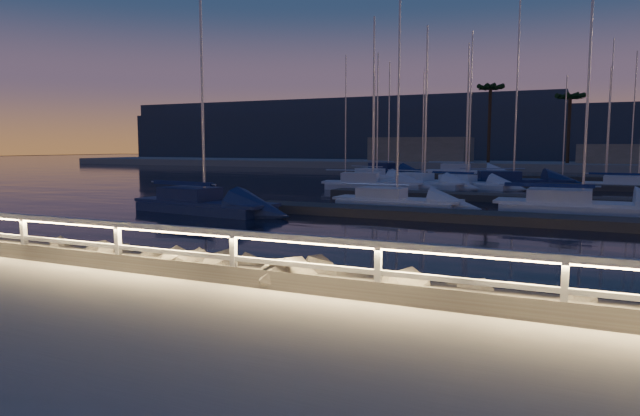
% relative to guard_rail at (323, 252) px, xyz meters
% --- Properties ---
extents(ground, '(400.00, 400.00, 0.00)m').
position_rel_guard_rail_xyz_m(ground, '(0.07, 0.00, -0.77)').
color(ground, '#9A968B').
rests_on(ground, ground).
extents(harbor_water, '(400.00, 440.00, 0.60)m').
position_rel_guard_rail_xyz_m(harbor_water, '(0.07, 31.22, -1.74)').
color(harbor_water, black).
rests_on(harbor_water, ground).
extents(guard_rail, '(44.11, 0.12, 1.06)m').
position_rel_guard_rail_xyz_m(guard_rail, '(0.00, 0.00, 0.00)').
color(guard_rail, silver).
rests_on(guard_rail, ground).
extents(riprap, '(32.46, 3.05, 1.42)m').
position_rel_guard_rail_xyz_m(riprap, '(0.27, 1.35, -0.96)').
color(riprap, '#615D53').
rests_on(riprap, ground).
extents(floating_docks, '(22.00, 36.00, 0.40)m').
position_rel_guard_rail_xyz_m(floating_docks, '(0.07, 32.50, -1.17)').
color(floating_docks, '#514943').
rests_on(floating_docks, ground).
extents(far_shore, '(160.00, 14.00, 5.20)m').
position_rel_guard_rail_xyz_m(far_shore, '(-0.06, 74.05, -0.48)').
color(far_shore, '#9A968B').
rests_on(far_shore, ground).
extents(palm_left, '(3.00, 3.00, 11.20)m').
position_rel_guard_rail_xyz_m(palm_left, '(-7.93, 72.00, 9.36)').
color(palm_left, '#483421').
rests_on(palm_left, ground).
extents(palm_center, '(3.00, 3.00, 9.70)m').
position_rel_guard_rail_xyz_m(palm_center, '(2.07, 73.00, 8.01)').
color(palm_center, '#483421').
rests_on(palm_center, ground).
extents(distant_hills, '(230.00, 37.50, 18.00)m').
position_rel_guard_rail_xyz_m(distant_hills, '(-22.06, 133.69, 3.96)').
color(distant_hills, '#343F50').
rests_on(distant_hills, ground).
extents(sailboat_b, '(8.16, 3.42, 13.49)m').
position_rel_guard_rail_xyz_m(sailboat_b, '(-13.02, 13.84, -0.93)').
color(sailboat_b, navy).
rests_on(sailboat_b, ground).
extents(sailboat_c, '(8.21, 2.60, 13.84)m').
position_rel_guard_rail_xyz_m(sailboat_c, '(4.00, 21.22, -0.94)').
color(sailboat_c, silver).
rests_on(sailboat_c, ground).
extents(sailboat_e, '(7.80, 3.70, 12.90)m').
position_rel_guard_rail_xyz_m(sailboat_e, '(-10.50, 31.44, -0.92)').
color(sailboat_e, silver).
rests_on(sailboat_e, ground).
extents(sailboat_f, '(6.86, 2.27, 11.56)m').
position_rel_guard_rail_xyz_m(sailboat_f, '(-4.93, 19.80, -0.97)').
color(sailboat_f, silver).
rests_on(sailboat_f, ground).
extents(sailboat_g, '(7.32, 3.91, 11.98)m').
position_rel_guard_rail_xyz_m(sailboat_g, '(-4.11, 35.70, -0.98)').
color(sailboat_g, silver).
rests_on(sailboat_g, ground).
extents(sailboat_i, '(7.11, 4.50, 11.87)m').
position_rel_guard_rail_xyz_m(sailboat_i, '(-13.57, 41.37, -0.94)').
color(sailboat_i, silver).
rests_on(sailboat_i, ground).
extents(sailboat_j, '(7.63, 4.33, 12.55)m').
position_rel_guard_rail_xyz_m(sailboat_j, '(-7.35, 34.80, -0.95)').
color(sailboat_j, silver).
rests_on(sailboat_j, ground).
extents(sailboat_k, '(9.19, 5.06, 15.04)m').
position_rel_guard_rail_xyz_m(sailboat_k, '(-1.19, 39.14, -0.92)').
color(sailboat_k, navy).
rests_on(sailboat_k, ground).
extents(sailboat_l, '(7.70, 2.84, 12.75)m').
position_rel_guard_rail_xyz_m(sailboat_l, '(7.71, 39.23, -0.98)').
color(sailboat_l, silver).
rests_on(sailboat_l, ground).
extents(sailboat_m, '(7.89, 4.41, 13.04)m').
position_rel_guard_rail_xyz_m(sailboat_m, '(-16.96, 55.07, -0.91)').
color(sailboat_m, navy).
rests_on(sailboat_m, ground).
extents(sailboat_n, '(8.67, 3.23, 14.47)m').
position_rel_guard_rail_xyz_m(sailboat_n, '(-7.94, 54.58, -0.91)').
color(sailboat_n, silver).
rests_on(sailboat_n, ground).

